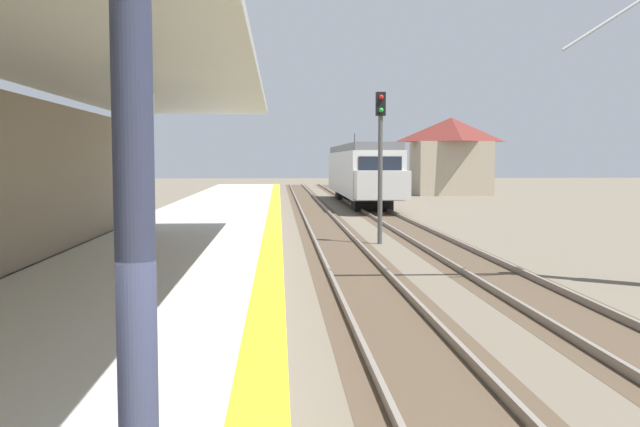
{
  "coord_description": "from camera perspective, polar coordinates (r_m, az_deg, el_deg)",
  "views": [
    {
      "loc": [
        -0.08,
        -2.51,
        2.89
      ],
      "look_at": [
        0.53,
        7.94,
        2.1
      ],
      "focal_mm": 39.68,
      "sensor_mm": 36.0,
      "label": 1
    }
  ],
  "objects": [
    {
      "name": "track_pair_nearest_platform",
      "position": [
        22.77,
        1.66,
        -2.84
      ],
      "size": [
        2.34,
        120.0,
        0.16
      ],
      "color": "#4C3D2D",
      "rests_on": "ground"
    },
    {
      "name": "approaching_train",
      "position": [
        46.22,
        3.33,
        3.44
      ],
      "size": [
        2.93,
        19.6,
        4.76
      ],
      "color": "silver",
      "rests_on": "ground"
    },
    {
      "name": "distant_trackside_house",
      "position": [
        59.79,
        10.5,
        4.69
      ],
      "size": [
        6.6,
        5.28,
        6.4
      ],
      "color": "tan",
      "rests_on": "ground"
    },
    {
      "name": "track_pair_middle",
      "position": [
        23.32,
        10.02,
        -2.74
      ],
      "size": [
        2.34,
        120.0,
        0.16
      ],
      "color": "#4C3D2D",
      "rests_on": "ground"
    },
    {
      "name": "station_platform",
      "position": [
        18.82,
        -10.73,
        -3.2
      ],
      "size": [
        5.0,
        80.0,
        0.91
      ],
      "color": "#B7B5AD",
      "rests_on": "ground"
    },
    {
      "name": "rail_signal_post",
      "position": [
        24.34,
        4.89,
        5.03
      ],
      "size": [
        0.32,
        0.34,
        5.2
      ],
      "color": "#4C4C4C",
      "rests_on": "ground"
    }
  ]
}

